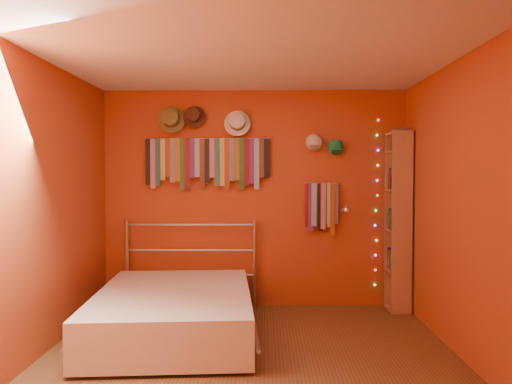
# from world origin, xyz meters

# --- Properties ---
(ground) EXTENTS (3.50, 3.50, 0.00)m
(ground) POSITION_xyz_m (0.00, 0.00, 0.00)
(ground) COLOR brown
(ground) RESTS_ON ground
(back_wall) EXTENTS (3.50, 0.02, 2.50)m
(back_wall) POSITION_xyz_m (0.00, 1.75, 1.25)
(back_wall) COLOR #9B2F19
(back_wall) RESTS_ON ground
(right_wall) EXTENTS (0.02, 3.50, 2.50)m
(right_wall) POSITION_xyz_m (1.75, 0.00, 1.25)
(right_wall) COLOR #9B2F19
(right_wall) RESTS_ON ground
(left_wall) EXTENTS (0.02, 3.50, 2.50)m
(left_wall) POSITION_xyz_m (-1.75, 0.00, 1.25)
(left_wall) COLOR #9B2F19
(left_wall) RESTS_ON ground
(ceiling) EXTENTS (3.50, 3.50, 0.02)m
(ceiling) POSITION_xyz_m (0.00, 0.00, 2.50)
(ceiling) COLOR white
(ceiling) RESTS_ON back_wall
(tie_rack) EXTENTS (1.45, 0.03, 0.60)m
(tie_rack) POSITION_xyz_m (-0.55, 1.68, 1.69)
(tie_rack) COLOR #ACACB1
(tie_rack) RESTS_ON back_wall
(small_tie_rack) EXTENTS (0.40, 0.03, 0.60)m
(small_tie_rack) POSITION_xyz_m (0.78, 1.68, 1.18)
(small_tie_rack) COLOR #ACACB1
(small_tie_rack) RESTS_ON back_wall
(fedora_olive) EXTENTS (0.31, 0.17, 0.31)m
(fedora_olive) POSITION_xyz_m (-0.95, 1.65, 2.16)
(fedora_olive) COLOR olive
(fedora_olive) RESTS_ON back_wall
(fedora_brown) EXTENTS (0.26, 0.14, 0.25)m
(fedora_brown) POSITION_xyz_m (-0.69, 1.66, 2.20)
(fedora_brown) COLOR #422517
(fedora_brown) RESTS_ON back_wall
(fedora_white) EXTENTS (0.30, 0.17, 0.30)m
(fedora_white) POSITION_xyz_m (-0.19, 1.65, 2.12)
(fedora_white) COLOR silver
(fedora_white) RESTS_ON back_wall
(cap_white) EXTENTS (0.19, 0.23, 0.19)m
(cap_white) POSITION_xyz_m (0.69, 1.70, 1.89)
(cap_white) COLOR beige
(cap_white) RESTS_ON back_wall
(cap_green) EXTENTS (0.18, 0.23, 0.18)m
(cap_green) POSITION_xyz_m (0.93, 1.70, 1.84)
(cap_green) COLOR #1C7E4D
(cap_green) RESTS_ON back_wall
(fairy_lights) EXTENTS (0.05, 0.02, 1.93)m
(fairy_lights) POSITION_xyz_m (1.41, 1.71, 1.20)
(fairy_lights) COLOR #FF3333
(fairy_lights) RESTS_ON back_wall
(reading_lamp) EXTENTS (0.08, 0.32, 0.10)m
(reading_lamp) POSITION_xyz_m (1.02, 1.50, 1.13)
(reading_lamp) COLOR #ACACB1
(reading_lamp) RESTS_ON back_wall
(bookshelf) EXTENTS (0.25, 0.34, 2.00)m
(bookshelf) POSITION_xyz_m (1.66, 1.53, 1.02)
(bookshelf) COLOR #A66B4B
(bookshelf) RESTS_ON ground
(bed) EXTENTS (1.66, 2.12, 1.00)m
(bed) POSITION_xyz_m (-0.73, 0.60, 0.23)
(bed) COLOR #ACACB1
(bed) RESTS_ON ground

